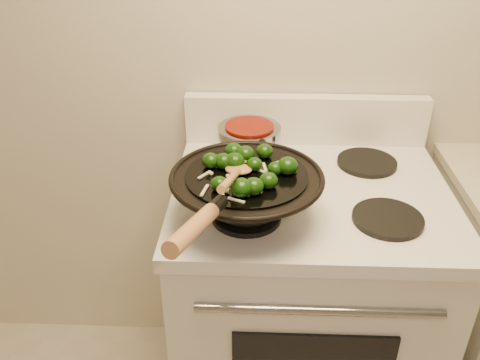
{
  "coord_description": "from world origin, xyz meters",
  "views": [
    {
      "loc": [
        -0.18,
        -0.06,
        1.67
      ],
      "look_at": [
        -0.22,
        1.04,
        1.02
      ],
      "focal_mm": 38.0,
      "sensor_mm": 36.0,
      "label": 1
    }
  ],
  "objects": [
    {
      "name": "stove",
      "position": [
        -0.03,
        1.17,
        0.47
      ],
      "size": [
        0.78,
        0.67,
        1.08
      ],
      "color": "white",
      "rests_on": "ground"
    },
    {
      "name": "wok",
      "position": [
        -0.21,
        1.02,
        1.0
      ],
      "size": [
        0.38,
        0.62,
        0.23
      ],
      "color": "black",
      "rests_on": "stove"
    },
    {
      "name": "stirfry",
      "position": [
        -0.21,
        1.02,
        1.07
      ],
      "size": [
        0.24,
        0.25,
        0.04
      ],
      "color": "black",
      "rests_on": "wok"
    },
    {
      "name": "wooden_spoon",
      "position": [
        -0.23,
        0.95,
        1.09
      ],
      "size": [
        0.07,
        0.3,
        0.12
      ],
      "color": "#AA7143",
      "rests_on": "wok"
    },
    {
      "name": "saucepan",
      "position": [
        -0.21,
        1.32,
        0.99
      ],
      "size": [
        0.19,
        0.29,
        0.11
      ],
      "color": "gray",
      "rests_on": "stove"
    }
  ]
}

